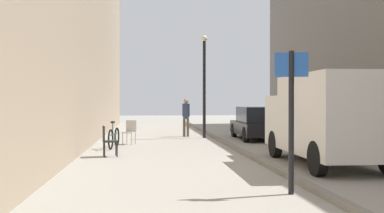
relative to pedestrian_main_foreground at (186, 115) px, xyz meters
name	(u,v)px	position (x,y,z in m)	size (l,w,h in m)	color
ground_plane	(194,154)	(-0.36, -6.98, -1.06)	(80.00, 80.00, 0.00)	gray
kerb_strip	(242,151)	(1.22, -6.98, -1.00)	(0.16, 40.00, 0.12)	slate
pedestrian_main_foreground	(186,115)	(0.00, 0.00, 0.00)	(0.35, 0.26, 1.83)	brown
delivery_van	(326,117)	(2.82, -9.94, 0.22)	(1.97, 4.94, 2.37)	silver
parked_car	(258,123)	(3.06, -1.83, -0.34)	(1.93, 4.24, 1.45)	black
street_sign_post	(291,109)	(0.72, -13.40, 0.49)	(0.59, 0.18, 2.60)	black
lamp_post	(204,79)	(0.77, -0.86, 1.67)	(0.28, 0.28, 4.76)	black
bicycle_leaning	(114,138)	(-3.07, -5.02, -0.67)	(0.30, 1.76, 0.98)	black
cafe_chair_near_window	(107,139)	(-3.08, -7.52, -0.51)	(0.51, 0.51, 0.94)	black
cafe_chair_by_doorway	(130,130)	(-2.54, -3.59, -0.51)	(0.58, 0.58, 0.94)	#B7B2A8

